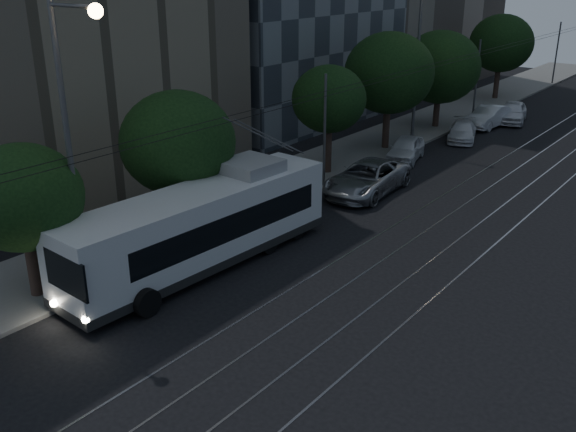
% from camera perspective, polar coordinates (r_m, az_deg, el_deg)
% --- Properties ---
extents(ground, '(120.00, 120.00, 0.00)m').
position_cam_1_polar(ground, '(23.88, 0.01, -6.15)').
color(ground, black).
rests_on(ground, ground).
extents(sidewalk, '(5.00, 90.00, 0.15)m').
position_cam_1_polar(sidewalk, '(43.47, 8.30, 6.55)').
color(sidewalk, slate).
rests_on(sidewalk, ground).
extents(tram_rails, '(4.52, 90.00, 0.02)m').
position_cam_1_polar(tram_rails, '(39.80, 20.90, 3.86)').
color(tram_rails, '#9C9CA5').
rests_on(tram_rails, ground).
extents(overhead_wires, '(2.23, 90.00, 6.00)m').
position_cam_1_polar(overhead_wires, '(41.60, 11.62, 10.47)').
color(overhead_wires, black).
rests_on(overhead_wires, ground).
extents(trolleybus, '(3.22, 12.36, 5.63)m').
position_cam_1_polar(trolleybus, '(24.86, -7.52, -0.88)').
color(trolleybus, silver).
rests_on(trolleybus, ground).
extents(pickup_silver, '(3.09, 6.05, 1.64)m').
position_cam_1_polar(pickup_silver, '(33.35, 7.04, 3.37)').
color(pickup_silver, '#9EA0A5').
rests_on(pickup_silver, ground).
extents(car_white_a, '(2.73, 4.55, 1.45)m').
position_cam_1_polar(car_white_a, '(39.52, 10.42, 5.90)').
color(car_white_a, silver).
rests_on(car_white_a, ground).
extents(car_white_b, '(3.07, 4.59, 1.23)m').
position_cam_1_polar(car_white_b, '(45.09, 15.23, 7.27)').
color(car_white_b, silver).
rests_on(car_white_b, ground).
extents(car_white_c, '(2.08, 4.85, 1.56)m').
position_cam_1_polar(car_white_c, '(49.44, 17.43, 8.43)').
color(car_white_c, silver).
rests_on(car_white_c, ground).
extents(car_white_d, '(2.90, 4.87, 1.55)m').
position_cam_1_polar(car_white_d, '(51.52, 19.35, 8.70)').
color(car_white_d, silver).
rests_on(car_white_d, ground).
extents(tree_0, '(4.06, 4.06, 5.62)m').
position_cam_1_polar(tree_0, '(23.27, -22.53, 1.51)').
color(tree_0, '#30201A').
rests_on(tree_0, ground).
extents(tree_1, '(4.83, 4.83, 6.35)m').
position_cam_1_polar(tree_1, '(27.16, -9.77, 6.41)').
color(tree_1, '#30201A').
rests_on(tree_1, ground).
extents(tree_2, '(4.08, 4.08, 6.11)m').
position_cam_1_polar(tree_2, '(35.47, 3.66, 10.30)').
color(tree_2, '#30201A').
rests_on(tree_2, ground).
extents(tree_3, '(5.55, 5.55, 7.36)m').
position_cam_1_polar(tree_3, '(40.93, 8.98, 12.43)').
color(tree_3, '#30201A').
rests_on(tree_3, ground).
extents(tree_4, '(5.64, 5.64, 6.91)m').
position_cam_1_polar(tree_4, '(47.52, 13.38, 12.75)').
color(tree_4, '#30201A').
rests_on(tree_4, ground).
extents(tree_5, '(5.39, 5.39, 7.26)m').
position_cam_1_polar(tree_5, '(59.68, 18.43, 14.36)').
color(tree_5, '#30201A').
rests_on(tree_5, ground).
extents(streetlamp_near, '(2.49, 0.44, 10.35)m').
position_cam_1_polar(streetlamp_near, '(21.77, -18.51, 7.49)').
color(streetlamp_near, '#555557').
rests_on(streetlamp_near, ground).
extents(streetlamp_far, '(2.56, 0.44, 10.68)m').
position_cam_1_polar(streetlamp_far, '(42.21, 12.05, 14.62)').
color(streetlamp_far, '#555557').
rests_on(streetlamp_far, ground).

